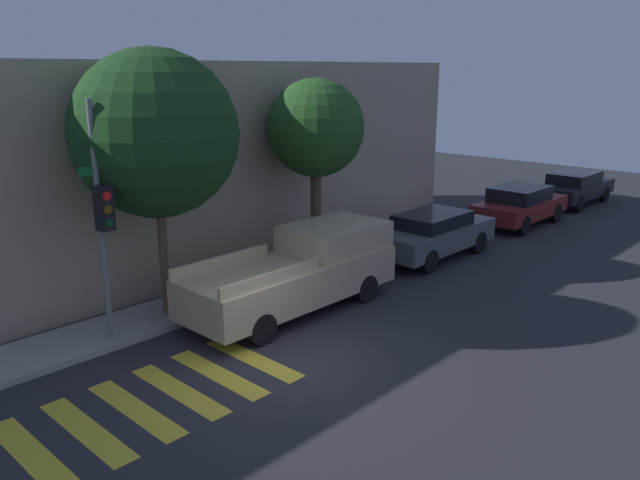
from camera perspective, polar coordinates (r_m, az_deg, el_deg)
The scene contains 11 objects.
ground_plane at distance 12.71m, azimuth -2.59°, elevation -11.42°, with size 60.00×60.00×0.00m, color #28282D.
sidewalk at distance 15.60m, azimuth -13.07°, elevation -6.29°, with size 26.00×1.69×0.14m, color gray.
building_row at distance 18.46m, azimuth -21.04°, elevation 5.78°, with size 26.00×6.00×5.93m, color gray.
crosswalk at distance 11.70m, azimuth -16.52°, elevation -14.62°, with size 5.84×2.60×0.00m.
traffic_light_pole at distance 13.33m, azimuth -18.07°, elevation 4.60°, with size 2.14×0.56×5.17m.
pickup_truck at distance 15.25m, azimuth -1.77°, elevation -2.78°, with size 5.66×2.03×1.92m.
sedan_near_corner at distance 19.68m, azimuth 10.33°, elevation 0.61°, with size 4.54×1.79×1.45m.
sedan_middle at distance 24.65m, azimuth 17.80°, elevation 3.10°, with size 4.32×1.88×1.47m.
sedan_far_end at distance 29.33m, azimuth 22.24°, elevation 4.52°, with size 4.69×1.79×1.41m.
tree_near_corner at distance 14.36m, azimuth -14.84°, elevation 9.36°, with size 3.72×3.72×6.21m.
tree_midblock at distance 17.62m, azimuth -0.39°, elevation 10.09°, with size 2.73×2.73×5.50m.
Camera 1 is at (-7.85, -8.18, 5.74)m, focal length 35.00 mm.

